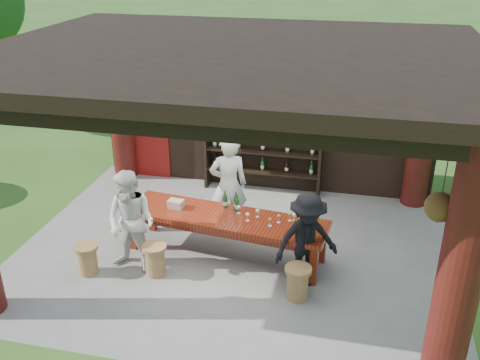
% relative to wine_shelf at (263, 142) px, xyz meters
% --- Properties ---
extents(ground, '(90.00, 90.00, 0.00)m').
position_rel_wine_shelf_xyz_m(ground, '(-0.02, -2.45, -1.09)').
color(ground, '#2D5119').
rests_on(ground, ground).
extents(pavilion, '(7.50, 6.00, 3.60)m').
position_rel_wine_shelf_xyz_m(pavilion, '(-0.03, -2.02, 1.04)').
color(pavilion, slate).
rests_on(pavilion, ground).
extents(wine_shelf, '(2.47, 0.38, 2.17)m').
position_rel_wine_shelf_xyz_m(wine_shelf, '(0.00, 0.00, 0.00)').
color(wine_shelf, black).
rests_on(wine_shelf, ground).
extents(tasting_table, '(3.49, 1.28, 0.75)m').
position_rel_wine_shelf_xyz_m(tasting_table, '(-0.13, -2.65, -0.46)').
color(tasting_table, '#521F0B').
rests_on(tasting_table, ground).
extents(stool_near_left, '(0.40, 0.40, 0.53)m').
position_rel_wine_shelf_xyz_m(stool_near_left, '(-1.10, -3.46, -0.81)').
color(stool_near_left, olive).
rests_on(stool_near_left, ground).
extents(stool_near_right, '(0.41, 0.41, 0.53)m').
position_rel_wine_shelf_xyz_m(stool_near_right, '(1.21, -3.58, -0.81)').
color(stool_near_right, olive).
rests_on(stool_near_right, ground).
extents(stool_far_left, '(0.39, 0.39, 0.52)m').
position_rel_wine_shelf_xyz_m(stool_far_left, '(-2.17, -3.68, -0.82)').
color(stool_far_left, olive).
rests_on(stool_far_left, ground).
extents(host, '(0.78, 0.64, 1.85)m').
position_rel_wine_shelf_xyz_m(host, '(-0.28, -1.83, -0.17)').
color(host, silver).
rests_on(host, ground).
extents(guest_woman, '(0.93, 0.78, 1.72)m').
position_rel_wine_shelf_xyz_m(guest_woman, '(-1.48, -3.39, -0.23)').
color(guest_woman, silver).
rests_on(guest_woman, ground).
extents(guest_man, '(1.17, 1.00, 1.57)m').
position_rel_wine_shelf_xyz_m(guest_man, '(1.28, -3.21, -0.31)').
color(guest_man, black).
rests_on(guest_man, ground).
extents(table_bottles, '(0.31, 0.16, 0.31)m').
position_rel_wine_shelf_xyz_m(table_bottles, '(-0.07, -2.38, -0.19)').
color(table_bottles, '#194C1E').
rests_on(table_bottles, tasting_table).
extents(table_glasses, '(1.03, 0.37, 0.15)m').
position_rel_wine_shelf_xyz_m(table_glasses, '(0.64, -2.66, -0.27)').
color(table_glasses, silver).
rests_on(table_glasses, tasting_table).
extents(napkin_basket, '(0.28, 0.21, 0.14)m').
position_rel_wine_shelf_xyz_m(napkin_basket, '(-1.03, -2.55, -0.27)').
color(napkin_basket, '#BF6672').
rests_on(napkin_basket, tasting_table).
extents(shrubs, '(15.68, 8.31, 1.36)m').
position_rel_wine_shelf_xyz_m(shrubs, '(2.82, -1.43, -0.54)').
color(shrubs, '#194C14').
rests_on(shrubs, ground).
extents(trees, '(21.06, 10.77, 4.80)m').
position_rel_wine_shelf_xyz_m(trees, '(3.59, -0.62, 2.28)').
color(trees, '#3F2819').
rests_on(trees, ground).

